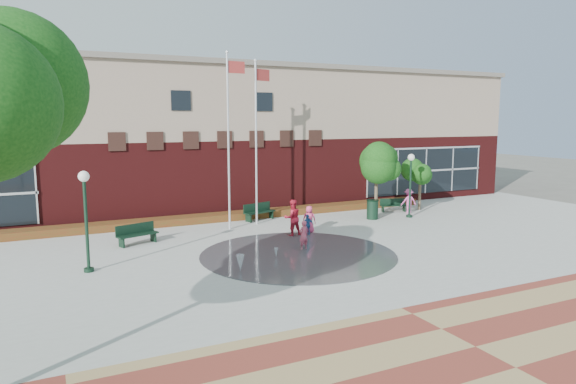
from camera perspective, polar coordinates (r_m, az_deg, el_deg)
name	(u,v)px	position (r m, az deg, el deg)	size (l,w,h in m)	color
ground	(334,274)	(19.64, 5.15, -9.03)	(120.00, 120.00, 0.00)	#666056
plaza_concrete	(288,249)	(23.03, 0.00, -6.41)	(46.00, 18.00, 0.01)	#A8A8A0
paver_band	(475,347)	(14.49, 20.11, -15.89)	(46.00, 6.00, 0.01)	brown
splash_pad	(298,255)	(22.16, 1.13, -6.99)	(8.40, 8.40, 0.01)	#383A3D
library_building	(200,136)	(34.94, -9.73, 6.14)	(44.40, 10.40, 9.20)	#4C1112
flower_bed	(231,220)	(29.89, -6.37, -3.09)	(26.00, 1.20, 0.40)	maroon
flagpole_left	(229,132)	(26.75, -6.56, 6.66)	(1.08, 0.21, 9.21)	white
flagpole_right	(257,133)	(27.97, -3.49, 6.51)	(1.05, 0.44, 8.95)	white
lamp_left	(86,210)	(20.63, -21.57, -1.86)	(0.41, 0.41, 3.88)	black
lamp_right	(410,178)	(30.87, 13.45, 1.50)	(0.40, 0.40, 3.77)	black
bench_left	(137,238)	(24.83, -16.38, -4.94)	(1.99, 1.11, 0.97)	black
bench_mid	(259,215)	(29.51, -3.21, -2.56)	(2.03, 1.11, 0.99)	black
bench_right	(393,208)	(32.81, 11.63, -1.72)	(1.71, 0.98, 0.83)	black
trash_can	(372,209)	(30.13, 9.37, -1.92)	(0.70, 0.70, 1.16)	black
tree_mid	(377,164)	(30.10, 9.84, 3.12)	(2.62, 2.62, 4.43)	#4F402F
tree_small_right	(420,173)	(33.67, 14.50, 2.11)	(1.93, 1.93, 3.30)	#4F402F
water_jet_a	(240,272)	(19.85, -5.31, -8.85)	(0.33, 0.33, 0.64)	white
water_jet_b	(276,258)	(21.67, -1.33, -7.35)	(0.18, 0.18, 0.40)	white
child_splash	(303,235)	(22.86, 1.73, -4.83)	(0.48, 0.32, 1.32)	#D54F6A
adult_red	(292,218)	(25.50, 0.49, -2.88)	(0.89, 0.69, 1.83)	red
adult_pink	(309,219)	(26.27, 2.37, -3.05)	(0.68, 0.44, 1.39)	#E94074
child_blue	(308,225)	(25.66, 2.21, -3.68)	(0.63, 0.26, 1.07)	#2F66AB
person_bench	(409,201)	(32.48, 13.26, -0.99)	(0.98, 0.57, 1.52)	#E357AA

